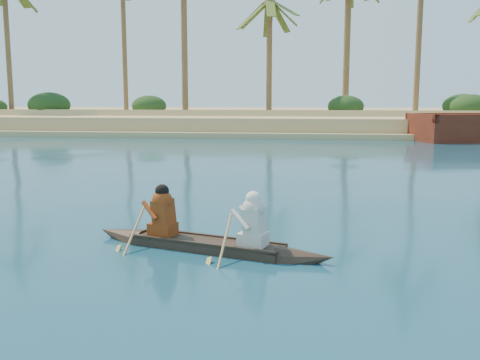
# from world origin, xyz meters

# --- Properties ---
(sandy_embankment) EXTENTS (150.00, 51.00, 1.50)m
(sandy_embankment) POSITION_xyz_m (0.00, 46.89, 0.53)
(sandy_embankment) COLOR tan
(sandy_embankment) RESTS_ON ground
(palm_grove) EXTENTS (110.00, 14.00, 16.00)m
(palm_grove) POSITION_xyz_m (0.00, 35.00, 8.00)
(palm_grove) COLOR #455E21
(palm_grove) RESTS_ON ground
(shrub_cluster) EXTENTS (100.00, 6.00, 2.40)m
(shrub_cluster) POSITION_xyz_m (0.00, 31.50, 1.20)
(shrub_cluster) COLOR #183513
(shrub_cluster) RESTS_ON ground
(canoe) EXTENTS (4.50, 1.86, 1.24)m
(canoe) POSITION_xyz_m (-8.00, -4.00, 0.24)
(canoe) COLOR #32231B
(canoe) RESTS_ON ground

